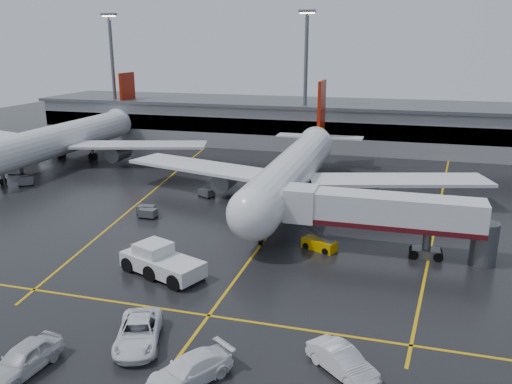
# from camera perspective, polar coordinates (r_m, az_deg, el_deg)

# --- Properties ---
(ground) EXTENTS (220.00, 220.00, 0.00)m
(ground) POSITION_cam_1_polar(r_m,az_deg,el_deg) (59.47, 2.39, -3.34)
(ground) COLOR black
(ground) RESTS_ON ground
(apron_line_centre) EXTENTS (0.25, 90.00, 0.02)m
(apron_line_centre) POSITION_cam_1_polar(r_m,az_deg,el_deg) (59.47, 2.39, -3.33)
(apron_line_centre) COLOR gold
(apron_line_centre) RESTS_ON ground
(apron_line_stop) EXTENTS (60.00, 0.25, 0.02)m
(apron_line_stop) POSITION_cam_1_polar(r_m,az_deg,el_deg) (40.24, -5.21, -13.38)
(apron_line_stop) COLOR gold
(apron_line_stop) RESTS_ON ground
(apron_line_left) EXTENTS (9.99, 69.35, 0.02)m
(apron_line_left) POSITION_cam_1_polar(r_m,az_deg,el_deg) (75.15, -10.76, 0.55)
(apron_line_left) COLOR gold
(apron_line_left) RESTS_ON ground
(apron_line_right) EXTENTS (7.57, 69.64, 0.02)m
(apron_line_right) POSITION_cam_1_polar(r_m,az_deg,el_deg) (67.71, 19.44, -1.82)
(apron_line_right) COLOR gold
(apron_line_right) RESTS_ON ground
(terminal) EXTENTS (122.00, 19.00, 8.60)m
(terminal) POSITION_cam_1_polar(r_m,az_deg,el_deg) (104.47, 8.66, 7.40)
(terminal) COLOR gray
(terminal) RESTS_ON ground
(light_mast_left) EXTENTS (3.00, 1.20, 25.45)m
(light_mast_left) POSITION_cam_1_polar(r_m,az_deg,el_deg) (112.77, -15.46, 12.83)
(light_mast_left) COLOR #595B60
(light_mast_left) RESTS_ON ground
(light_mast_mid) EXTENTS (3.00, 1.20, 25.45)m
(light_mast_mid) POSITION_cam_1_polar(r_m,az_deg,el_deg) (98.38, 5.49, 12.93)
(light_mast_mid) COLOR #595B60
(light_mast_mid) RESTS_ON ground
(main_airliner) EXTENTS (48.80, 45.60, 14.10)m
(main_airliner) POSITION_cam_1_polar(r_m,az_deg,el_deg) (67.39, 4.37, 2.69)
(main_airliner) COLOR silver
(main_airliner) RESTS_ON ground
(second_airliner) EXTENTS (48.80, 45.60, 14.10)m
(second_airliner) POSITION_cam_1_polar(r_m,az_deg,el_deg) (95.30, -19.71, 5.75)
(second_airliner) COLOR silver
(second_airliner) RESTS_ON ground
(jet_bridge) EXTENTS (19.90, 3.40, 6.05)m
(jet_bridge) POSITION_cam_1_polar(r_m,az_deg,el_deg) (51.10, 13.88, -2.45)
(jet_bridge) COLOR silver
(jet_bridge) RESTS_ON ground
(pushback_tractor) EXTENTS (8.50, 5.82, 2.82)m
(pushback_tractor) POSITION_cam_1_polar(r_m,az_deg,el_deg) (46.94, -10.42, -7.60)
(pushback_tractor) COLOR silver
(pushback_tractor) RESTS_ON ground
(belt_loader) EXTENTS (3.68, 2.66, 2.15)m
(belt_loader) POSITION_cam_1_polar(r_m,az_deg,el_deg) (52.03, 6.97, -5.73)
(belt_loader) COLOR #D39400
(belt_loader) RESTS_ON ground
(service_van_a) EXTENTS (4.73, 6.68, 1.69)m
(service_van_a) POSITION_cam_1_polar(r_m,az_deg,el_deg) (37.28, -12.80, -14.84)
(service_van_a) COLOR white
(service_van_a) RESTS_ON ground
(service_van_b) EXTENTS (5.03, 5.95, 1.63)m
(service_van_b) POSITION_cam_1_polar(r_m,az_deg,el_deg) (33.22, -7.31, -18.82)
(service_van_b) COLOR white
(service_van_b) RESTS_ON ground
(service_van_c) EXTENTS (5.02, 4.64, 1.67)m
(service_van_c) POSITION_cam_1_polar(r_m,az_deg,el_deg) (34.12, 9.45, -17.84)
(service_van_c) COLOR silver
(service_van_c) RESTS_ON ground
(service_van_d) EXTENTS (2.65, 5.56, 1.84)m
(service_van_d) POSITION_cam_1_polar(r_m,az_deg,el_deg) (36.69, -24.18, -16.38)
(service_van_d) COLOR silver
(service_van_d) RESTS_ON ground
(baggage_cart_a) EXTENTS (2.04, 1.36, 1.12)m
(baggage_cart_a) POSITION_cam_1_polar(r_m,az_deg,el_deg) (61.98, -11.79, -2.25)
(baggage_cart_a) COLOR #595B60
(baggage_cart_a) RESTS_ON ground
(baggage_cart_b) EXTENTS (2.14, 1.52, 1.12)m
(baggage_cart_b) POSITION_cam_1_polar(r_m,az_deg,el_deg) (63.19, -11.99, -1.91)
(baggage_cart_b) COLOR #595B60
(baggage_cart_b) RESTS_ON ground
(baggage_cart_c) EXTENTS (2.38, 2.10, 1.12)m
(baggage_cart_c) POSITION_cam_1_polar(r_m,az_deg,el_deg) (69.23, -5.47, -0.04)
(baggage_cart_c) COLOR #595B60
(baggage_cart_c) RESTS_ON ground
(baggage_cart_d) EXTENTS (2.28, 1.79, 1.12)m
(baggage_cart_d) POSITION_cam_1_polar(r_m,az_deg,el_deg) (89.14, -24.94, 2.17)
(baggage_cart_d) COLOR #595B60
(baggage_cart_d) RESTS_ON ground
(baggage_cart_e) EXTENTS (2.39, 2.18, 1.12)m
(baggage_cart_e) POSITION_cam_1_polar(r_m,az_deg,el_deg) (81.46, -23.96, 1.09)
(baggage_cart_e) COLOR #595B60
(baggage_cart_e) RESTS_ON ground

